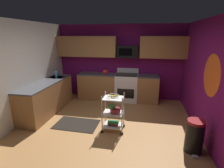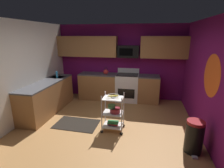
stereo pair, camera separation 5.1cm
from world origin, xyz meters
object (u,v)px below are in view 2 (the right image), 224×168
mixing_bowl_small (112,106)px  book_stack (113,123)px  dish_soap_bottle (57,75)px  rolling_cart (113,113)px  oven_range (127,87)px  microwave (128,52)px  kettle (106,72)px  fruit_bowl (113,96)px  mixing_bowl_large (115,110)px  trash_can (194,137)px

mixing_bowl_small → book_stack: bearing=22.2°
book_stack → dish_soap_bottle: bearing=148.9°
rolling_cart → oven_range: bearing=87.0°
microwave → kettle: (-0.76, -0.11, -0.70)m
book_stack → fruit_bowl: bearing=-172.9°
book_stack → kettle: kettle is taller
oven_range → dish_soap_bottle: bearing=-158.8°
mixing_bowl_small → rolling_cart: bearing=22.2°
rolling_cart → book_stack: 0.27m
mixing_bowl_large → dish_soap_bottle: dish_soap_bottle is taller
oven_range → trash_can: bearing=-58.4°
fruit_bowl → mixing_bowl_small: fruit_bowl is taller
rolling_cart → trash_can: bearing=-16.3°
mixing_bowl_small → dish_soap_bottle: (-2.03, 1.25, 0.40)m
rolling_cart → mixing_bowl_small: 0.17m
kettle → dish_soap_bottle: bearing=-149.2°
oven_range → rolling_cart: 2.09m
oven_range → mixing_bowl_large: oven_range is taller
dish_soap_bottle → kettle: bearing=30.8°
fruit_bowl → kettle: kettle is taller
rolling_cart → dish_soap_bottle: (-2.06, 1.24, 0.57)m
rolling_cart → kettle: size_ratio=3.47×
dish_soap_bottle → book_stack: bearing=-31.1°
kettle → dish_soap_bottle: 1.64m
fruit_bowl → rolling_cart: bearing=7.1°
mixing_bowl_large → trash_can: size_ratio=0.38×
mixing_bowl_large → kettle: size_ratio=0.95×
oven_range → mixing_bowl_small: oven_range is taller
oven_range → kettle: kettle is taller
oven_range → book_stack: bearing=-93.0°
rolling_cart → trash_can: 1.77m
book_stack → kettle: bearing=107.4°
rolling_cart → kettle: kettle is taller
microwave → book_stack: size_ratio=2.60×
mixing_bowl_small → kettle: bearing=106.6°
oven_range → trash_can: oven_range is taller
trash_can → mixing_bowl_small: bearing=164.4°
mixing_bowl_large → dish_soap_bottle: bearing=149.5°
trash_can → dish_soap_bottle: bearing=155.2°
fruit_bowl → kettle: bearing=107.4°
book_stack → trash_can: size_ratio=0.41×
microwave → fruit_bowl: 2.34m
microwave → dish_soap_bottle: bearing=-156.4°
rolling_cart → mixing_bowl_small: rolling_cart is taller
fruit_bowl → oven_range: bearing=87.0°
rolling_cart → dish_soap_bottle: size_ratio=4.57×
mixing_bowl_large → book_stack: bearing=180.0°
trash_can → oven_range: bearing=121.6°
fruit_bowl → dish_soap_bottle: (-2.06, 1.24, 0.14)m
mixing_bowl_small → dish_soap_bottle: bearing=148.3°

